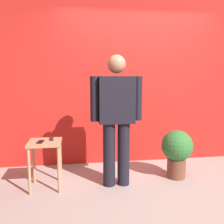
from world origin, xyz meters
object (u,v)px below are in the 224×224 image
Objects in this scene: tv_remote at (52,139)px; potted_plant at (177,150)px; cell_phone at (40,142)px; standing_person at (116,114)px; side_table at (45,151)px.

potted_plant is (1.73, -0.03, -0.22)m from tv_remote.
cell_phone is at bearing -140.08° from tv_remote.
standing_person is 1.03m from side_table.
potted_plant reaches higher than side_table.
potted_plant reaches higher than tv_remote.
standing_person reaches higher than side_table.
potted_plant is (1.81, 0.06, -0.08)m from side_table.
standing_person is at bearing -2.84° from side_table.
side_table is at bearing 41.65° from cell_phone.
cell_phone is 0.85× the size of tv_remote.
standing_person is at bearing -13.84° from tv_remote.
tv_remote is (0.13, 0.13, 0.01)m from cell_phone.
standing_person is at bearing 6.41° from cell_phone.
potted_plant is at bearing 2.05° from side_table.
potted_plant is (0.89, 0.11, -0.55)m from standing_person.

